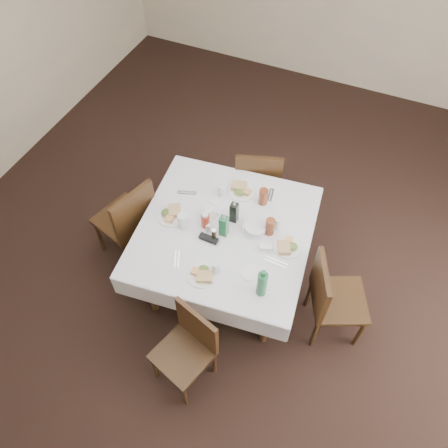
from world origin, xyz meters
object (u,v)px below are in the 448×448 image
(water_n, at_px, (222,191))
(chair_west, at_px, (129,219))
(dining_table, at_px, (225,235))
(water_s, at_px, (216,268))
(coffee_mug, at_px, (209,213))
(chair_east, at_px, (330,296))
(bread_basket, at_px, (255,228))
(water_w, at_px, (183,221))
(chair_north, at_px, (258,179))
(oil_cruet_green, at_px, (224,225))
(water_e, at_px, (277,223))
(ketchup_bottle, at_px, (205,220))
(chair_south, at_px, (189,344))
(oil_cruet_dark, at_px, (234,212))
(green_bottle, at_px, (262,284))

(water_n, bearing_deg, chair_west, -149.95)
(dining_table, relative_size, water_n, 12.60)
(dining_table, height_order, chair_west, chair_west)
(water_n, height_order, water_s, water_n)
(water_n, bearing_deg, coffee_mug, -90.17)
(dining_table, relative_size, chair_east, 1.70)
(bread_basket, bearing_deg, water_w, -159.84)
(chair_west, height_order, water_n, chair_west)
(dining_table, bearing_deg, chair_north, 91.43)
(dining_table, relative_size, oil_cruet_green, 5.95)
(dining_table, xyz_separation_m, water_e, (0.39, 0.19, 0.14))
(water_n, relative_size, ketchup_bottle, 0.84)
(chair_north, relative_size, oil_cruet_green, 3.51)
(water_w, xyz_separation_m, oil_cruet_green, (0.33, 0.07, 0.04))
(dining_table, height_order, water_w, water_w)
(dining_table, xyz_separation_m, chair_east, (0.97, -0.10, -0.16))
(water_w, relative_size, ketchup_bottle, 0.99)
(water_s, height_order, water_e, water_e)
(chair_west, relative_size, coffee_mug, 6.23)
(chair_south, xyz_separation_m, oil_cruet_green, (-0.09, 0.86, 0.40))
(oil_cruet_dark, bearing_deg, dining_table, -103.94)
(dining_table, distance_m, water_w, 0.37)
(water_w, bearing_deg, oil_cruet_dark, 33.22)
(oil_cruet_green, bearing_deg, dining_table, 103.32)
(water_s, relative_size, ketchup_bottle, 0.79)
(oil_cruet_green, bearing_deg, chair_west, -176.83)
(dining_table, xyz_separation_m, water_w, (-0.32, -0.11, 0.15))
(water_w, bearing_deg, chair_east, 0.29)
(oil_cruet_green, relative_size, green_bottle, 0.91)
(water_e, distance_m, bread_basket, 0.19)
(chair_north, xyz_separation_m, chair_west, (-0.88, -0.94, 0.02))
(chair_north, relative_size, bread_basket, 4.49)
(chair_east, height_order, bread_basket, chair_east)
(water_e, distance_m, oil_cruet_green, 0.45)
(water_n, relative_size, oil_cruet_green, 0.47)
(bread_basket, distance_m, ketchup_bottle, 0.41)
(dining_table, height_order, chair_east, chair_east)
(oil_cruet_green, bearing_deg, ketchup_bottle, 174.80)
(water_e, xyz_separation_m, oil_cruet_green, (-0.38, -0.23, 0.05))
(water_w, height_order, oil_cruet_green, oil_cruet_green)
(water_n, distance_m, ketchup_bottle, 0.35)
(water_e, height_order, oil_cruet_green, oil_cruet_green)
(chair_east, height_order, ketchup_bottle, chair_east)
(dining_table, bearing_deg, chair_west, -174.14)
(chair_north, relative_size, water_n, 7.43)
(dining_table, xyz_separation_m, ketchup_bottle, (-0.16, -0.03, 0.14))
(water_s, xyz_separation_m, water_e, (0.28, 0.59, 0.00))
(ketchup_bottle, height_order, green_bottle, green_bottle)
(water_s, relative_size, coffee_mug, 0.76)
(chair_east, bearing_deg, water_e, 152.93)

